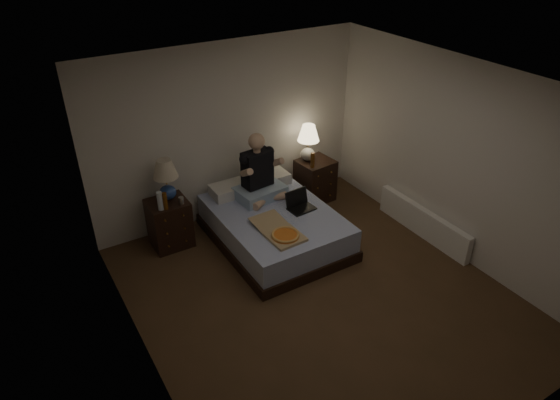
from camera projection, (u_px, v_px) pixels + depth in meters
floor at (320, 296)px, 5.85m from camera, size 4.00×4.50×0.00m
ceiling at (331, 89)px, 4.57m from camera, size 4.00×4.50×0.00m
wall_back at (229, 132)px, 6.86m from camera, size 4.00×0.00×2.50m
wall_front at (509, 345)px, 3.56m from camera, size 4.00×0.00×2.50m
wall_left at (137, 267)px, 4.32m from camera, size 0.00×4.50×2.50m
wall_right at (457, 161)px, 6.11m from camera, size 0.00×4.50×2.50m
bed at (275, 227)px, 6.68m from camera, size 1.41×1.88×0.47m
nightstand_left at (170, 223)px, 6.58m from camera, size 0.51×0.46×0.66m
nightstand_right at (315, 180)px, 7.60m from camera, size 0.55×0.50×0.66m
lamp_left at (166, 180)px, 6.34m from camera, size 0.35×0.35×0.56m
lamp_right at (308, 143)px, 7.32m from camera, size 0.35×0.35×0.56m
water_bottle at (160, 201)px, 6.19m from camera, size 0.07×0.07×0.25m
soda_can at (181, 201)px, 6.34m from camera, size 0.07×0.07×0.10m
beer_bottle_left at (165, 201)px, 6.21m from camera, size 0.06×0.06×0.23m
beer_bottle_right at (313, 160)px, 7.20m from camera, size 0.06×0.06×0.23m
person at (259, 167)px, 6.65m from camera, size 0.71×0.59×0.93m
laptop at (302, 202)px, 6.55m from camera, size 0.36×0.31×0.24m
pizza_box at (285, 236)px, 6.02m from camera, size 0.43×0.78×0.08m
radiator at (423, 222)px, 6.83m from camera, size 0.10×1.60×0.40m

